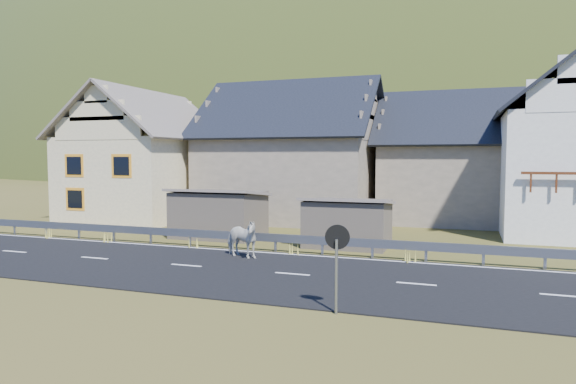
% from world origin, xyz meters
% --- Properties ---
extents(ground, '(160.00, 160.00, 0.00)m').
position_xyz_m(ground, '(0.00, 0.00, 0.00)').
color(ground, '#3C3E15').
rests_on(ground, ground).
extents(road, '(60.00, 7.00, 0.04)m').
position_xyz_m(road, '(0.00, 0.00, 0.02)').
color(road, black).
rests_on(road, ground).
extents(lane_markings, '(60.00, 6.60, 0.01)m').
position_xyz_m(lane_markings, '(0.00, 0.00, 0.04)').
color(lane_markings, silver).
rests_on(lane_markings, road).
extents(guardrail, '(28.10, 0.09, 0.75)m').
position_xyz_m(guardrail, '(-0.00, 3.68, 0.56)').
color(guardrail, '#93969B').
rests_on(guardrail, ground).
extents(shed_left, '(4.30, 3.30, 2.40)m').
position_xyz_m(shed_left, '(-2.00, 6.50, 1.10)').
color(shed_left, brown).
rests_on(shed_left, ground).
extents(shed_right, '(3.80, 2.90, 2.20)m').
position_xyz_m(shed_right, '(4.50, 6.00, 1.00)').
color(shed_right, brown).
rests_on(shed_right, ground).
extents(house_cream, '(7.80, 9.80, 8.30)m').
position_xyz_m(house_cream, '(-10.00, 12.00, 4.36)').
color(house_cream, '#FBE9B0').
rests_on(house_cream, ground).
extents(house_stone_a, '(10.80, 9.80, 8.90)m').
position_xyz_m(house_stone_a, '(-1.00, 15.00, 4.63)').
color(house_stone_a, gray).
rests_on(house_stone_a, ground).
extents(house_stone_b, '(9.80, 8.80, 8.10)m').
position_xyz_m(house_stone_b, '(9.00, 17.00, 4.24)').
color(house_stone_b, gray).
rests_on(house_stone_b, ground).
extents(mountain, '(440.00, 280.00, 260.00)m').
position_xyz_m(mountain, '(5.00, 180.00, -20.00)').
color(mountain, '#263311').
rests_on(mountain, ground).
extents(conifer_patch, '(76.00, 50.00, 28.00)m').
position_xyz_m(conifer_patch, '(-55.00, 110.00, 6.00)').
color(conifer_patch, black).
rests_on(conifer_patch, ground).
extents(horse, '(1.36, 1.93, 1.49)m').
position_xyz_m(horse, '(1.22, 1.99, 0.78)').
color(horse, beige).
rests_on(horse, road).
extents(traffic_mirror, '(0.62, 0.20, 2.24)m').
position_xyz_m(traffic_mirror, '(6.39, -3.54, 1.64)').
color(traffic_mirror, '#93969B').
rests_on(traffic_mirror, ground).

